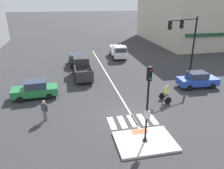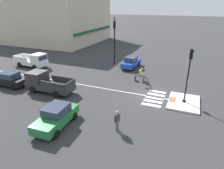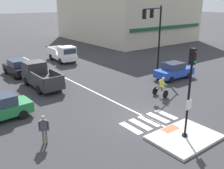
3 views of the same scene
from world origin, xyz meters
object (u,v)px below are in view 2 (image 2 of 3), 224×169
at_px(signal_pole, 189,71).
at_px(cyclist, 140,74).
at_px(pickup_truck_white_eastbound_distant, 33,61).
at_px(pedestrian_at_curb_left, 117,119).
at_px(traffic_light_mast, 114,34).
at_px(pickup_truck_charcoal_westbound_far, 46,83).
at_px(car_green_cross_left, 56,116).
at_px(car_black_westbound_distant, 9,79).
at_px(car_blue_cross_right, 131,62).

height_order(signal_pole, cyclist, signal_pole).
height_order(pickup_truck_white_eastbound_distant, pedestrian_at_curb_left, pickup_truck_white_eastbound_distant).
xyz_separation_m(traffic_light_mast, pickup_truck_charcoal_westbound_far, (-11.13, 3.26, -3.77)).
distance_m(traffic_light_mast, car_green_cross_left, 16.50).
height_order(car_black_westbound_distant, pedestrian_at_curb_left, pedestrian_at_curb_left).
distance_m(cyclist, pedestrian_at_curb_left, 10.39).
distance_m(car_blue_cross_right, pickup_truck_charcoal_westbound_far, 12.81).
height_order(pickup_truck_charcoal_westbound_far, pickup_truck_white_eastbound_distant, same).
relative_size(signal_pole, cyclist, 2.96).
bearing_deg(cyclist, pickup_truck_charcoal_westbound_far, 128.50).
relative_size(car_black_westbound_distant, car_blue_cross_right, 1.01).
bearing_deg(car_blue_cross_right, car_green_cross_left, 177.09).
distance_m(pickup_truck_white_eastbound_distant, pedestrian_at_curb_left, 19.64).
height_order(car_green_cross_left, pickup_truck_charcoal_westbound_far, pickup_truck_charcoal_westbound_far).
relative_size(pickup_truck_charcoal_westbound_far, cyclist, 3.04).
bearing_deg(car_green_cross_left, car_blue_cross_right, -2.91).
bearing_deg(signal_pole, pickup_truck_charcoal_westbound_far, 101.64).
bearing_deg(car_black_westbound_distant, car_blue_cross_right, -41.83).
distance_m(signal_pole, car_green_cross_left, 11.86).
bearing_deg(signal_pole, pickup_truck_white_eastbound_distant, 80.97).
height_order(car_black_westbound_distant, car_blue_cross_right, same).
bearing_deg(traffic_light_mast, car_black_westbound_distant, 144.81).
xyz_separation_m(traffic_light_mast, pedestrian_at_curb_left, (-14.78, -6.17, -3.76)).
bearing_deg(traffic_light_mast, pickup_truck_white_eastbound_distant, 114.50).
bearing_deg(car_green_cross_left, cyclist, -16.85).
xyz_separation_m(car_black_westbound_distant, cyclist, (7.10, -13.28, 0.06)).
bearing_deg(pickup_truck_white_eastbound_distant, pedestrian_at_curb_left, -120.11).
height_order(car_black_westbound_distant, pickup_truck_white_eastbound_distant, pickup_truck_white_eastbound_distant).
relative_size(car_green_cross_left, pedestrian_at_curb_left, 2.50).
distance_m(traffic_light_mast, cyclist, 7.82).
relative_size(cyclist, pedestrian_at_curb_left, 1.01).
xyz_separation_m(signal_pole, pedestrian_at_curb_left, (-6.48, 4.26, -2.16)).
bearing_deg(pickup_truck_white_eastbound_distant, car_black_westbound_distant, -157.95).
bearing_deg(pickup_truck_charcoal_westbound_far, car_green_cross_left, -134.36).
relative_size(traffic_light_mast, car_black_westbound_distant, 1.65).
bearing_deg(car_green_cross_left, pickup_truck_white_eastbound_distant, 48.59).
bearing_deg(car_green_cross_left, pickup_truck_charcoal_westbound_far, 45.64).
height_order(traffic_light_mast, car_green_cross_left, traffic_light_mast).
relative_size(signal_pole, traffic_light_mast, 0.72).
xyz_separation_m(car_black_westbound_distant, pickup_truck_white_eastbound_distant, (6.61, 2.68, 0.17)).
bearing_deg(cyclist, pedestrian_at_curb_left, -174.31).
bearing_deg(car_black_westbound_distant, signal_pole, -80.11).
distance_m(traffic_light_mast, pickup_truck_charcoal_westbound_far, 12.19).
bearing_deg(pedestrian_at_curb_left, car_black_westbound_distant, 77.25).
xyz_separation_m(signal_pole, pickup_truck_white_eastbound_distant, (3.38, 21.25, -2.16)).
bearing_deg(pickup_truck_charcoal_westbound_far, signal_pole, -78.36).
bearing_deg(pickup_truck_white_eastbound_distant, car_green_cross_left, -131.41).
distance_m(signal_pole, car_blue_cross_right, 11.96).
height_order(car_blue_cross_right, cyclist, cyclist).
relative_size(car_black_westbound_distant, pedestrian_at_curb_left, 2.51).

